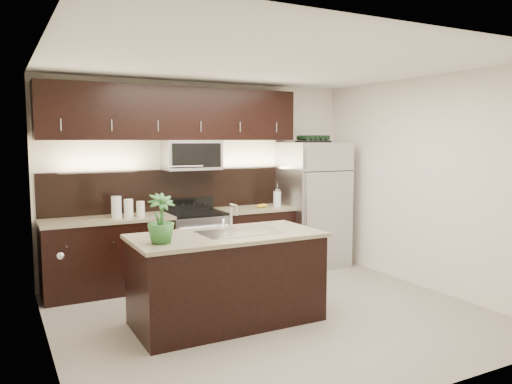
% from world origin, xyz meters
% --- Properties ---
extents(ground, '(4.50, 4.50, 0.00)m').
position_xyz_m(ground, '(0.00, 0.00, 0.00)').
color(ground, gray).
rests_on(ground, ground).
extents(room_walls, '(4.52, 4.02, 2.71)m').
position_xyz_m(room_walls, '(-0.11, -0.04, 1.70)').
color(room_walls, silver).
rests_on(room_walls, ground).
extents(counter_run, '(3.51, 0.65, 0.94)m').
position_xyz_m(counter_run, '(-0.46, 1.69, 0.47)').
color(counter_run, black).
rests_on(counter_run, ground).
extents(upper_fixtures, '(3.49, 0.40, 1.66)m').
position_xyz_m(upper_fixtures, '(-0.43, 1.84, 2.14)').
color(upper_fixtures, black).
rests_on(upper_fixtures, counter_run).
extents(island, '(1.96, 0.96, 0.94)m').
position_xyz_m(island, '(-0.53, 0.04, 0.47)').
color(island, black).
rests_on(island, ground).
extents(sink_faucet, '(0.84, 0.50, 0.28)m').
position_xyz_m(sink_faucet, '(-0.38, 0.05, 0.96)').
color(sink_faucet, silver).
rests_on(sink_faucet, island).
extents(refrigerator, '(0.90, 0.81, 1.87)m').
position_xyz_m(refrigerator, '(1.62, 1.63, 0.93)').
color(refrigerator, '#B2B2B7').
rests_on(refrigerator, ground).
extents(wine_rack, '(0.46, 0.29, 0.11)m').
position_xyz_m(wine_rack, '(1.62, 1.63, 1.92)').
color(wine_rack, black).
rests_on(wine_rack, refrigerator).
extents(plant, '(0.29, 0.29, 0.47)m').
position_xyz_m(plant, '(-1.27, -0.10, 1.17)').
color(plant, '#2B6428').
rests_on(plant, island).
extents(canisters, '(0.40, 0.15, 0.27)m').
position_xyz_m(canisters, '(-1.19, 1.63, 1.06)').
color(canisters, silver).
rests_on(canisters, counter_run).
extents(french_press, '(0.12, 0.12, 0.33)m').
position_xyz_m(french_press, '(1.00, 1.64, 1.06)').
color(french_press, silver).
rests_on(french_press, counter_run).
extents(bananas, '(0.21, 0.19, 0.06)m').
position_xyz_m(bananas, '(0.69, 1.61, 0.97)').
color(bananas, gold).
rests_on(bananas, counter_run).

